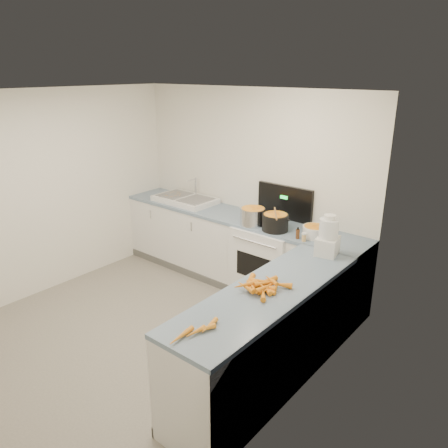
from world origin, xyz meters
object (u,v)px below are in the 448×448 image
Objects in this scene: black_pot at (275,223)px; spice_jar at (304,238)px; sink at (185,199)px; steel_pot at (253,217)px; mixing_bowl at (315,232)px; extract_bottle at (298,234)px; food_processor at (328,238)px; stove at (270,260)px.

spice_jar is at bearing -11.22° from black_pot.
sink is 2.82× the size of steel_pot.
steel_pot is 0.75m from spice_jar.
black_pot is 1.11× the size of mixing_bowl.
extract_bottle is (0.33, -0.06, -0.03)m from black_pot.
sink reaches higher than extract_bottle.
food_processor reaches higher than sink.
food_processor reaches higher than mixing_bowl.
food_processor reaches higher than spice_jar.
stove is 0.80m from mixing_bowl.
sink is 8.13× the size of extract_bottle.
food_processor is at bearing -24.34° from spice_jar.
sink is at bearing 173.22° from spice_jar.
spice_jar is (0.09, -0.03, -0.01)m from extract_bottle.
food_processor is (0.93, -0.39, 0.64)m from stove.
stove is 1.54m from sink.
extract_bottle is 0.50m from food_processor.
black_pot is (0.15, -0.14, 0.55)m from stove.
stove reaches higher than spice_jar.
stove is 0.60m from steel_pot.
steel_pot is at bearing 167.35° from food_processor.
sink is 2.04m from spice_jar.
black_pot is at bearing -0.30° from steel_pot.
extract_bottle is at bearing -6.37° from sink.
steel_pot is 0.32m from black_pot.
black_pot reaches higher than extract_bottle.
food_processor is at bearing -22.54° from extract_bottle.
mixing_bowl is 0.19m from spice_jar.
extract_bottle is at bearing -127.03° from mixing_bowl.
steel_pot is (1.28, -0.15, 0.05)m from sink.
spice_jar is at bearing 155.66° from food_processor.
food_processor is (0.33, -0.35, 0.12)m from mixing_bowl.
black_pot reaches higher than spice_jar.
steel_pot is 1.13m from food_processor.
spice_jar is (2.02, -0.24, 0.00)m from sink.
sink is at bearing 173.11° from steel_pot.
stove reaches higher than sink.
sink is (-1.45, 0.02, 0.50)m from stove.
food_processor is (2.38, -0.40, 0.14)m from sink.
stove reaches higher than black_pot.
black_pot is at bearing 162.58° from food_processor.
food_processor is (0.78, -0.25, 0.09)m from black_pot.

